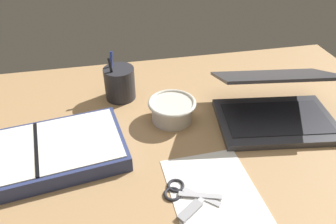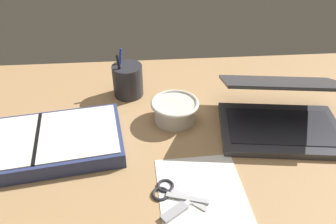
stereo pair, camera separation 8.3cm
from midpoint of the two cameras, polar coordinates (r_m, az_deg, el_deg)
name	(u,v)px [view 1 (the left image)]	position (r cm, az deg, el deg)	size (l,w,h in cm)	color
desk_top	(177,153)	(83.02, -1.23, -7.27)	(140.00, 100.00, 2.00)	tan
laptop	(275,105)	(93.14, 15.81, 1.09)	(34.79, 30.80, 15.90)	#38383D
bowl	(172,109)	(90.22, -1.93, 0.35)	(13.30, 13.30, 6.07)	silver
pen_cup	(120,83)	(100.51, -10.79, 4.88)	(9.13, 9.13, 14.37)	#28282D
planner	(38,155)	(85.51, -24.29, -6.89)	(43.11, 27.12, 4.41)	navy
scissors	(180,191)	(72.75, -1.20, -13.78)	(12.24, 9.41, 0.80)	#B7B7BC
paper_sheet_front	(217,200)	(71.90, 5.22, -15.11)	(18.66, 28.02, 0.16)	white
usb_drive	(191,210)	(69.40, 0.40, -16.93)	(6.81, 5.45, 1.00)	#99999E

